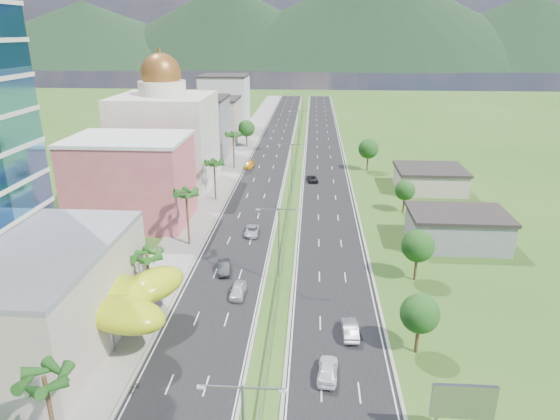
# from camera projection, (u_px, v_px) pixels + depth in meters

# --- Properties ---
(ground) EXTENTS (500.00, 500.00, 0.00)m
(ground) POSITION_uv_depth(u_px,v_px,m) (273.00, 321.00, 60.00)
(ground) COLOR #2D5119
(ground) RESTS_ON ground
(road_left) EXTENTS (11.00, 260.00, 0.04)m
(road_left) POSITION_uv_depth(u_px,v_px,m) (272.00, 151.00, 144.94)
(road_left) COLOR black
(road_left) RESTS_ON ground
(road_right) EXTENTS (11.00, 260.00, 0.04)m
(road_right) POSITION_uv_depth(u_px,v_px,m) (324.00, 152.00, 144.01)
(road_right) COLOR black
(road_right) RESTS_ON ground
(sidewalk_left) EXTENTS (7.00, 260.00, 0.12)m
(sidewalk_left) POSITION_uv_depth(u_px,v_px,m) (240.00, 150.00, 145.53)
(sidewalk_left) COLOR gray
(sidewalk_left) RESTS_ON ground
(median_guardrail) EXTENTS (0.10, 216.06, 0.76)m
(median_guardrail) POSITION_uv_depth(u_px,v_px,m) (295.00, 165.00, 127.37)
(median_guardrail) COLOR gray
(median_guardrail) RESTS_ON ground
(streetlight_median_b) EXTENTS (6.04, 0.25, 11.00)m
(streetlight_median_b) POSITION_uv_depth(u_px,v_px,m) (279.00, 237.00, 67.10)
(streetlight_median_b) COLOR gray
(streetlight_median_b) RESTS_ON ground
(streetlight_median_c) EXTENTS (6.04, 0.25, 11.00)m
(streetlight_median_c) POSITION_uv_depth(u_px,v_px,m) (292.00, 163.00, 104.65)
(streetlight_median_c) COLOR gray
(streetlight_median_c) RESTS_ON ground
(streetlight_median_d) EXTENTS (6.04, 0.25, 11.00)m
(streetlight_median_d) POSITION_uv_depth(u_px,v_px,m) (299.00, 125.00, 146.89)
(streetlight_median_d) COLOR gray
(streetlight_median_d) RESTS_ON ground
(streetlight_median_e) EXTENTS (6.04, 0.25, 11.00)m
(streetlight_median_e) POSITION_uv_depth(u_px,v_px,m) (302.00, 104.00, 189.13)
(streetlight_median_e) COLOR gray
(streetlight_median_e) RESTS_ON ground
(lime_canopy) EXTENTS (18.00, 15.00, 7.40)m
(lime_canopy) POSITION_uv_depth(u_px,v_px,m) (92.00, 296.00, 55.80)
(lime_canopy) COLOR #B0C513
(lime_canopy) RESTS_ON ground
(pink_shophouse) EXTENTS (20.00, 15.00, 15.00)m
(pink_shophouse) POSITION_uv_depth(u_px,v_px,m) (131.00, 182.00, 89.24)
(pink_shophouse) COLOR #C24F61
(pink_shophouse) RESTS_ON ground
(domed_building) EXTENTS (20.00, 20.00, 28.70)m
(domed_building) POSITION_uv_depth(u_px,v_px,m) (166.00, 135.00, 109.53)
(domed_building) COLOR beige
(domed_building) RESTS_ON ground
(midrise_grey) EXTENTS (16.00, 15.00, 16.00)m
(midrise_grey) POSITION_uv_depth(u_px,v_px,m) (197.00, 129.00, 134.07)
(midrise_grey) COLOR slate
(midrise_grey) RESTS_ON ground
(midrise_beige) EXTENTS (16.00, 15.00, 13.00)m
(midrise_beige) POSITION_uv_depth(u_px,v_px,m) (213.00, 121.00, 155.23)
(midrise_beige) COLOR #B2A393
(midrise_beige) RESTS_ON ground
(midrise_white) EXTENTS (16.00, 15.00, 18.00)m
(midrise_white) POSITION_uv_depth(u_px,v_px,m) (225.00, 103.00, 175.98)
(midrise_white) COLOR silver
(midrise_white) RESTS_ON ground
(billboard) EXTENTS (5.20, 0.35, 6.20)m
(billboard) POSITION_uv_depth(u_px,v_px,m) (463.00, 403.00, 40.54)
(billboard) COLOR gray
(billboard) RESTS_ON ground
(shed_near) EXTENTS (15.00, 10.00, 5.00)m
(shed_near) POSITION_uv_depth(u_px,v_px,m) (457.00, 230.00, 80.87)
(shed_near) COLOR slate
(shed_near) RESTS_ON ground
(shed_far) EXTENTS (14.00, 12.00, 4.40)m
(shed_far) POSITION_uv_depth(u_px,v_px,m) (430.00, 180.00, 109.01)
(shed_far) COLOR #B2A393
(shed_far) RESTS_ON ground
(palm_tree_a) EXTENTS (3.60, 3.60, 9.10)m
(palm_tree_a) POSITION_uv_depth(u_px,v_px,m) (45.00, 382.00, 37.59)
(palm_tree_a) COLOR #47301C
(palm_tree_a) RESTS_ON ground
(palm_tree_b) EXTENTS (3.60, 3.60, 8.10)m
(palm_tree_b) POSITION_uv_depth(u_px,v_px,m) (147.00, 257.00, 60.45)
(palm_tree_b) COLOR #47301C
(palm_tree_b) RESTS_ON ground
(palm_tree_c) EXTENTS (3.60, 3.60, 9.60)m
(palm_tree_c) POSITION_uv_depth(u_px,v_px,m) (186.00, 195.00, 78.74)
(palm_tree_c) COLOR #47301C
(palm_tree_c) RESTS_ON ground
(palm_tree_d) EXTENTS (3.60, 3.60, 8.60)m
(palm_tree_d) POSITION_uv_depth(u_px,v_px,m) (214.00, 164.00, 100.65)
(palm_tree_d) COLOR #47301C
(palm_tree_d) RESTS_ON ground
(palm_tree_e) EXTENTS (3.60, 3.60, 9.40)m
(palm_tree_e) POSITION_uv_depth(u_px,v_px,m) (233.00, 136.00, 123.86)
(palm_tree_e) COLOR #47301C
(palm_tree_e) RESTS_ON ground
(leafy_tree_lfar) EXTENTS (4.90, 4.90, 8.05)m
(leafy_tree_lfar) POSITION_uv_depth(u_px,v_px,m) (246.00, 128.00, 148.25)
(leafy_tree_lfar) COLOR #47301C
(leafy_tree_lfar) RESTS_ON ground
(leafy_tree_ra) EXTENTS (4.20, 4.20, 6.90)m
(leafy_tree_ra) POSITION_uv_depth(u_px,v_px,m) (420.00, 314.00, 52.68)
(leafy_tree_ra) COLOR #47301C
(leafy_tree_ra) RESTS_ON ground
(leafy_tree_rb) EXTENTS (4.55, 4.55, 7.47)m
(leafy_tree_rb) POSITION_uv_depth(u_px,v_px,m) (418.00, 246.00, 68.32)
(leafy_tree_rb) COLOR #47301C
(leafy_tree_rb) RESTS_ON ground
(leafy_tree_rc) EXTENTS (3.85, 3.85, 6.33)m
(leafy_tree_rc) POSITION_uv_depth(u_px,v_px,m) (405.00, 190.00, 94.69)
(leafy_tree_rc) COLOR #47301C
(leafy_tree_rc) RESTS_ON ground
(leafy_tree_rd) EXTENTS (4.90, 4.90, 8.05)m
(leafy_tree_rd) POSITION_uv_depth(u_px,v_px,m) (368.00, 149.00, 122.69)
(leafy_tree_rd) COLOR #47301C
(leafy_tree_rd) RESTS_ON ground
(mountain_ridge) EXTENTS (860.00, 140.00, 90.00)m
(mountain_ridge) POSITION_uv_depth(u_px,v_px,m) (372.00, 67.00, 478.68)
(mountain_ridge) COLOR black
(mountain_ridge) RESTS_ON ground
(car_white_near_left) EXTENTS (1.90, 4.56, 1.54)m
(car_white_near_left) POSITION_uv_depth(u_px,v_px,m) (238.00, 290.00, 65.60)
(car_white_near_left) COLOR silver
(car_white_near_left) RESTS_ON road_left
(car_dark_left) EXTENTS (2.38, 4.89, 1.54)m
(car_dark_left) POSITION_uv_depth(u_px,v_px,m) (224.00, 267.00, 71.96)
(car_dark_left) COLOR black
(car_dark_left) RESTS_ON road_left
(car_silver_mid_left) EXTENTS (2.37, 4.95, 1.36)m
(car_silver_mid_left) POSITION_uv_depth(u_px,v_px,m) (252.00, 231.00, 85.24)
(car_silver_mid_left) COLOR #B5B6BD
(car_silver_mid_left) RESTS_ON road_left
(car_yellow_far_left) EXTENTS (2.49, 5.27, 1.48)m
(car_yellow_far_left) POSITION_uv_depth(u_px,v_px,m) (249.00, 165.00, 127.28)
(car_yellow_far_left) COLOR gold
(car_yellow_far_left) RESTS_ON road_left
(car_white_near_right) EXTENTS (2.40, 5.08, 1.68)m
(car_white_near_right) POSITION_uv_depth(u_px,v_px,m) (328.00, 370.00, 50.11)
(car_white_near_right) COLOR white
(car_white_near_right) RESTS_ON road_right
(car_silver_right) EXTENTS (1.83, 4.93, 1.61)m
(car_silver_right) POSITION_uv_depth(u_px,v_px,m) (350.00, 329.00, 56.97)
(car_silver_right) COLOR #A4A5AB
(car_silver_right) RESTS_ON road_right
(car_dark_far_right) EXTENTS (2.96, 5.16, 1.36)m
(car_dark_far_right) POSITION_uv_depth(u_px,v_px,m) (312.00, 178.00, 115.57)
(car_dark_far_right) COLOR black
(car_dark_far_right) RESTS_ON road_right
(motorcycle) EXTENTS (0.78, 1.75, 1.08)m
(motorcycle) POSITION_uv_depth(u_px,v_px,m) (135.00, 386.00, 48.18)
(motorcycle) COLOR black
(motorcycle) RESTS_ON road_left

